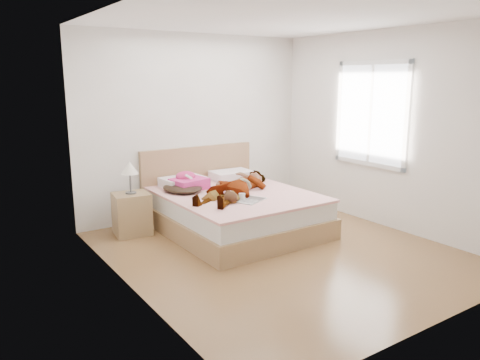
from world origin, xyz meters
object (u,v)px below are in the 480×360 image
(woman, at_px, (237,183))
(towel, at_px, (188,182))
(magazine, at_px, (251,200))
(bed, at_px, (232,209))
(coffee_mug, at_px, (242,197))
(phone, at_px, (189,177))
(nightstand, at_px, (132,210))
(plush_toy, at_px, (230,197))

(woman, relative_size, towel, 3.41)
(magazine, bearing_deg, bed, 82.90)
(coffee_mug, bearing_deg, phone, 112.20)
(woman, xyz_separation_m, nightstand, (-1.23, 0.59, -0.31))
(phone, xyz_separation_m, bed, (0.46, -0.34, -0.43))
(bed, xyz_separation_m, plush_toy, (-0.32, -0.45, 0.31))
(bed, bearing_deg, woman, -58.70)
(woman, bearing_deg, towel, -172.84)
(woman, distance_m, plush_toy, 0.52)
(bed, relative_size, coffee_mug, 18.32)
(phone, bearing_deg, bed, -69.88)
(magazine, relative_size, coffee_mug, 4.05)
(phone, height_order, bed, bed)
(phone, relative_size, nightstand, 0.11)
(plush_toy, bearing_deg, woman, 47.47)
(woman, xyz_separation_m, plush_toy, (-0.35, -0.38, -0.05))
(coffee_mug, relative_size, plush_toy, 0.43)
(phone, height_order, coffee_mug, phone)
(magazine, xyz_separation_m, coffee_mug, (-0.08, 0.07, 0.04))
(bed, bearing_deg, nightstand, 156.11)
(coffee_mug, bearing_deg, nightstand, 137.21)
(nightstand, bearing_deg, woman, -25.61)
(woman, distance_m, nightstand, 1.40)
(bed, height_order, nightstand, bed)
(phone, relative_size, bed, 0.05)
(towel, relative_size, nightstand, 0.53)
(woman, relative_size, plush_toy, 6.53)
(woman, distance_m, bed, 0.36)
(plush_toy, bearing_deg, phone, 100.65)
(towel, height_order, plush_toy, towel)
(towel, bearing_deg, magazine, -70.45)
(coffee_mug, bearing_deg, magazine, -42.09)
(magazine, distance_m, coffee_mug, 0.11)
(plush_toy, bearing_deg, bed, 54.71)
(magazine, xyz_separation_m, plush_toy, (-0.25, 0.07, 0.06))
(nightstand, bearing_deg, coffee_mug, -42.79)
(phone, distance_m, magazine, 0.96)
(phone, relative_size, plush_toy, 0.39)
(magazine, height_order, plush_toy, plush_toy)
(nightstand, bearing_deg, towel, -5.38)
(towel, bearing_deg, bed, -48.06)
(phone, bearing_deg, plush_toy, -113.02)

